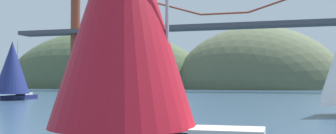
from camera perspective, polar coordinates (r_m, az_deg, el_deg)
headland_left at (r=168.13m, az=-8.88°, el=-2.84°), size 85.33×44.00×46.40m
headland_center at (r=152.02m, az=11.98°, el=-2.93°), size 59.85×44.00×44.60m
suspension_bridge at (r=114.12m, az=7.67°, el=6.58°), size 125.70×6.00×44.42m
sailboat_crimson_sail at (r=16.43m, az=-5.67°, el=6.96°), size 9.65×5.90×11.66m
sailboat_navy_sail at (r=67.03m, az=-20.42°, el=-0.26°), size 5.69×8.84×9.08m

